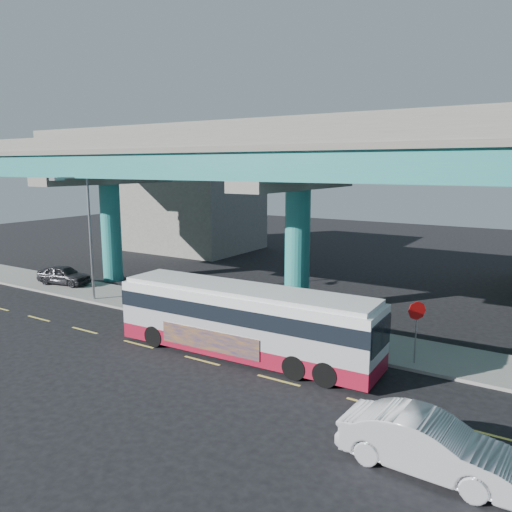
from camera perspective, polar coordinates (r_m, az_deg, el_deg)
The scene contains 10 objects.
ground at distance 23.54m, azimuth -5.72°, elevation -11.59°, with size 120.00×120.00×0.00m, color black.
sidewalk at distance 27.79m, azimuth 1.29°, elevation -7.91°, with size 70.00×4.00×0.15m, color gray.
lane_markings at distance 23.32m, azimuth -6.18°, elevation -11.80°, with size 58.00×0.12×0.01m.
viaduct at distance 29.57m, azimuth 5.00°, elevation 11.00°, with size 52.00×12.40×11.70m.
building_concrete at distance 53.26m, azimuth -7.07°, elevation 5.62°, with size 12.00×10.00×9.00m, color gray.
transit_bus at distance 23.18m, azimuth -1.27°, elevation -7.17°, with size 12.86×3.11×3.28m.
sedan at distance 16.16m, azimuth 19.02°, elevation -19.63°, with size 5.12×1.98×1.66m, color silver.
parked_car at distance 39.29m, azimuth -21.09°, elevation -2.03°, with size 4.32×2.35×1.39m, color #28282D.
street_lamp at distance 33.21m, azimuth -19.26°, elevation 3.90°, with size 0.50×2.62×8.10m.
stop_sign at distance 22.94m, azimuth 17.88°, elevation -6.78°, with size 0.62×0.62×2.83m.
Camera 1 is at (13.48, -17.21, 8.74)m, focal length 35.00 mm.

